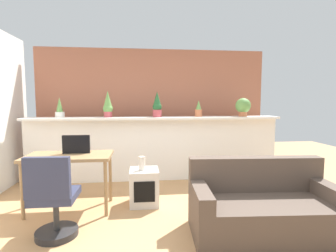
% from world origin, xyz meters
% --- Properties ---
extents(ground_plane, '(12.00, 12.00, 0.00)m').
position_xyz_m(ground_plane, '(0.00, 0.00, 0.00)').
color(ground_plane, tan).
extents(divider_wall, '(4.57, 0.16, 1.13)m').
position_xyz_m(divider_wall, '(0.00, 2.00, 0.57)').
color(divider_wall, white).
rests_on(divider_wall, ground).
extents(plant_shelf, '(4.57, 0.40, 0.04)m').
position_xyz_m(plant_shelf, '(0.00, 1.96, 1.15)').
color(plant_shelf, white).
rests_on(plant_shelf, divider_wall).
extents(brick_wall_behind, '(4.57, 0.10, 2.50)m').
position_xyz_m(brick_wall_behind, '(0.00, 2.60, 1.25)').
color(brick_wall_behind, '#AD664C').
rests_on(brick_wall_behind, ground).
extents(potted_plant_0, '(0.16, 0.16, 0.35)m').
position_xyz_m(potted_plant_0, '(-1.68, 2.00, 1.32)').
color(potted_plant_0, silver).
rests_on(potted_plant_0, plant_shelf).
extents(potted_plant_1, '(0.17, 0.17, 0.47)m').
position_xyz_m(potted_plant_1, '(-0.84, 1.98, 1.39)').
color(potted_plant_1, '#B7474C').
rests_on(potted_plant_1, plant_shelf).
extents(potted_plant_2, '(0.17, 0.17, 0.46)m').
position_xyz_m(potted_plant_2, '(0.04, 1.96, 1.38)').
color(potted_plant_2, '#B7474C').
rests_on(potted_plant_2, plant_shelf).
extents(potted_plant_3, '(0.14, 0.14, 0.30)m').
position_xyz_m(potted_plant_3, '(0.81, 2.00, 1.30)').
color(potted_plant_3, '#C66B42').
rests_on(potted_plant_3, plant_shelf).
extents(potted_plant_4, '(0.28, 0.28, 0.34)m').
position_xyz_m(potted_plant_4, '(1.65, 1.97, 1.36)').
color(potted_plant_4, '#C66B42').
rests_on(potted_plant_4, plant_shelf).
extents(desk, '(1.10, 0.60, 0.75)m').
position_xyz_m(desk, '(-1.21, 0.79, 0.67)').
color(desk, '#99754C').
rests_on(desk, ground).
extents(tv_monitor, '(0.36, 0.04, 0.25)m').
position_xyz_m(tv_monitor, '(-1.13, 0.87, 0.87)').
color(tv_monitor, black).
rests_on(tv_monitor, desk).
extents(office_chair, '(0.45, 0.45, 0.91)m').
position_xyz_m(office_chair, '(-1.18, 0.04, 0.39)').
color(office_chair, '#262628').
rests_on(office_chair, ground).
extents(side_cube_shelf, '(0.40, 0.41, 0.50)m').
position_xyz_m(side_cube_shelf, '(-0.22, 0.86, 0.25)').
color(side_cube_shelf, silver).
rests_on(side_cube_shelf, ground).
extents(vase_on_shelf, '(0.09, 0.09, 0.19)m').
position_xyz_m(vase_on_shelf, '(-0.25, 0.84, 0.60)').
color(vase_on_shelf, silver).
rests_on(vase_on_shelf, side_cube_shelf).
extents(couch, '(1.60, 0.86, 0.80)m').
position_xyz_m(couch, '(1.06, -0.09, 0.28)').
color(couch, brown).
rests_on(couch, ground).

